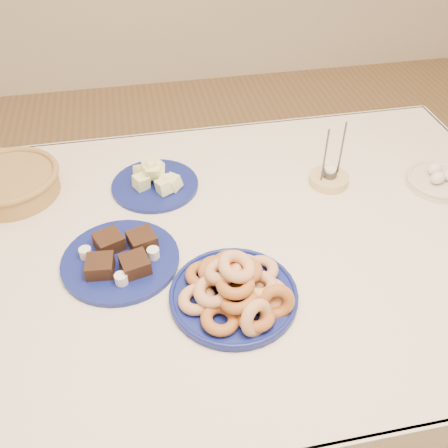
{
  "coord_description": "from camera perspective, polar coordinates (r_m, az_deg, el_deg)",
  "views": [
    {
      "loc": [
        -0.17,
        -0.9,
        1.62
      ],
      "look_at": [
        0.0,
        -0.05,
        0.85
      ],
      "focal_mm": 40.0,
      "sensor_mm": 36.0,
      "label": 1
    }
  ],
  "objects": [
    {
      "name": "egg_bowl",
      "position": [
        1.56,
        23.32,
        4.66
      ],
      "size": [
        0.23,
        0.23,
        0.06
      ],
      "rotation": [
        0.0,
        0.0,
        0.36
      ],
      "color": "beige",
      "rests_on": "dining_table"
    },
    {
      "name": "dining_table",
      "position": [
        1.34,
        -0.42,
        -5.23
      ],
      "size": [
        1.71,
        1.11,
        0.75
      ],
      "color": "brown",
      "rests_on": "ground"
    },
    {
      "name": "donut_platter",
      "position": [
        1.11,
        1.36,
        -7.52
      ],
      "size": [
        0.38,
        0.38,
        0.13
      ],
      "rotation": [
        0.0,
        0.0,
        0.43
      ],
      "color": "navy",
      "rests_on": "dining_table"
    },
    {
      "name": "candle_holder",
      "position": [
        1.47,
        11.91,
        5.15
      ],
      "size": [
        0.15,
        0.15,
        0.19
      ],
      "rotation": [
        0.0,
        0.0,
        0.43
      ],
      "color": "tan",
      "rests_on": "dining_table"
    },
    {
      "name": "wicker_basket",
      "position": [
        1.51,
        -23.22,
        4.4
      ],
      "size": [
        0.32,
        0.32,
        0.07
      ],
      "rotation": [
        0.0,
        0.0,
        -0.18
      ],
      "color": "olive",
      "rests_on": "dining_table"
    },
    {
      "name": "melon_plate",
      "position": [
        1.43,
        -7.86,
        5.01
      ],
      "size": [
        0.31,
        0.31,
        0.09
      ],
      "rotation": [
        0.0,
        0.0,
        -0.3
      ],
      "color": "navy",
      "rests_on": "dining_table"
    },
    {
      "name": "brownie_plate",
      "position": [
        1.22,
        -11.7,
        -3.8
      ],
      "size": [
        0.29,
        0.29,
        0.05
      ],
      "rotation": [
        0.0,
        0.0,
        0.01
      ],
      "color": "navy",
      "rests_on": "dining_table"
    },
    {
      "name": "ground",
      "position": [
        1.86,
        -0.32,
        -18.98
      ],
      "size": [
        5.0,
        5.0,
        0.0
      ],
      "primitive_type": "plane",
      "color": "olive",
      "rests_on": "ground"
    }
  ]
}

